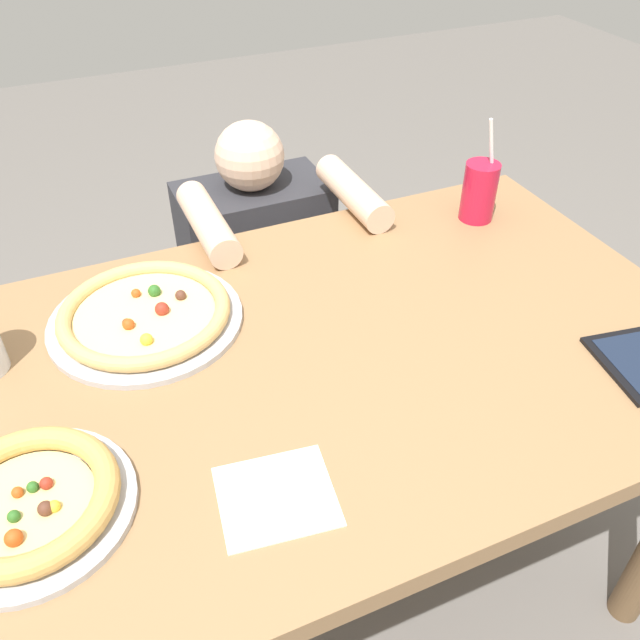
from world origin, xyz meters
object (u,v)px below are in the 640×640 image
Objects in this scene: pizza_far at (145,315)px; pizza_near at (28,503)px; diner_seated at (260,291)px; drink_cup_colored at (479,191)px.

pizza_near is at bearing -123.51° from pizza_far.
pizza_far is (0.23, 0.35, -0.00)m from pizza_near.
diner_seated is (0.37, 0.47, -0.37)m from pizza_far.
drink_cup_colored reaches higher than pizza_far.
diner_seated reaches higher than pizza_near.
drink_cup_colored is (0.77, 0.08, 0.05)m from pizza_far.
drink_cup_colored reaches higher than pizza_near.
drink_cup_colored is (1.00, 0.43, 0.05)m from pizza_near.
pizza_near is 1.07m from diner_seated.
pizza_near is 0.80× the size of pizza_far.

